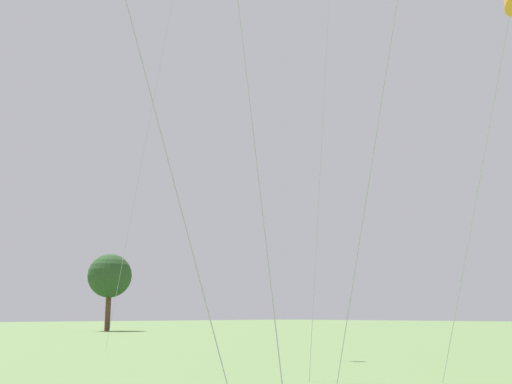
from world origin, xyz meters
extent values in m
cylinder|color=#B2B2B7|center=(0.03, 12.82, 5.57)|extent=(2.44, 2.13, 11.15)
cylinder|color=#B2B2B7|center=(5.88, 7.80, 4.69)|extent=(2.23, 3.76, 9.38)
cylinder|color=#B2B2B7|center=(6.83, 13.16, 11.56)|extent=(4.51, 1.67, 23.11)
cylinder|color=#B2B2B7|center=(8.96, 27.75, 11.89)|extent=(2.71, 2.05, 23.78)
cylinder|color=#B2B2B7|center=(-1.49, 8.54, 7.33)|extent=(1.73, 4.00, 14.66)
cylinder|color=#B2B2B7|center=(1.60, 7.93, 4.73)|extent=(1.48, 3.43, 9.48)
cylinder|color=#513823|center=(26.00, 61.21, 2.09)|extent=(0.60, 0.60, 4.18)
sphere|color=#284C23|center=(26.00, 61.21, 6.17)|extent=(4.96, 4.96, 4.96)
camera|label=1|loc=(-7.87, 1.38, 1.81)|focal=40.51mm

